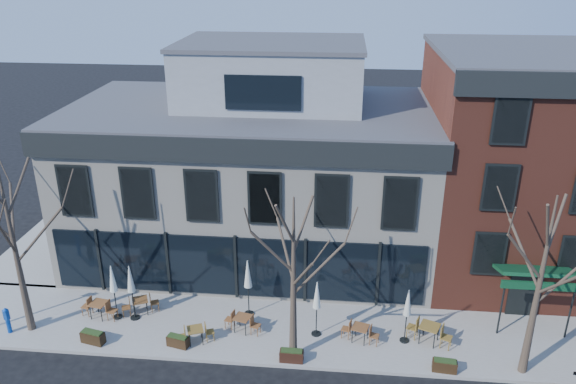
{
  "coord_description": "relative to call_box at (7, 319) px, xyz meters",
  "views": [
    {
      "loc": [
        4.59,
        -22.19,
        15.15
      ],
      "look_at": [
        2.21,
        2.0,
        4.86
      ],
      "focal_mm": 35.0,
      "sensor_mm": 36.0,
      "label": 1
    }
  ],
  "objects": [
    {
      "name": "planter_1",
      "position": [
        7.48,
        -0.2,
        -0.41
      ],
      "size": [
        0.97,
        0.57,
        0.51
      ],
      "color": "black",
      "rests_on": "sidewalk_front"
    },
    {
      "name": "umbrella_2",
      "position": [
        10.05,
        2.32,
        1.3
      ],
      "size": [
        0.44,
        0.44,
        2.77
      ],
      "color": "black",
      "rests_on": "sidewalk_front"
    },
    {
      "name": "umbrella_1",
      "position": [
        5.01,
        1.51,
        1.24
      ],
      "size": [
        0.43,
        0.43,
        2.69
      ],
      "color": "black",
      "rests_on": "sidewalk_front"
    },
    {
      "name": "cafe_set_1",
      "position": [
        5.16,
        1.92,
        -0.2
      ],
      "size": [
        1.7,
        1.07,
        0.89
      ],
      "color": "brown",
      "rests_on": "sidewalk_front"
    },
    {
      "name": "cafe_set_5",
      "position": [
        17.86,
        1.08,
        -0.14
      ],
      "size": [
        1.95,
        1.2,
        1.01
      ],
      "color": "brown",
      "rests_on": "sidewalk_front"
    },
    {
      "name": "planter_3",
      "position": [
        18.25,
        -0.66,
        -0.4
      ],
      "size": [
        0.97,
        0.46,
        0.52
      ],
      "color": "#301F10",
      "rests_on": "sidewalk_front"
    },
    {
      "name": "tree_corner",
      "position": [
        0.81,
        0.34,
        3.44
      ],
      "size": [
        3.93,
        3.98,
        7.92
      ],
      "color": "#382B21",
      "rests_on": "sidewalk_front"
    },
    {
      "name": "umbrella_0",
      "position": [
        4.21,
        1.49,
        1.21
      ],
      "size": [
        0.42,
        0.42,
        2.65
      ],
      "color": "black",
      "rests_on": "sidewalk_front"
    },
    {
      "name": "ground",
      "position": [
        9.3,
        3.54,
        -0.81
      ],
      "size": [
        120.0,
        120.0,
        0.0
      ],
      "primitive_type": "plane",
      "color": "black",
      "rests_on": "ground"
    },
    {
      "name": "cafe_set_4",
      "position": [
        15.0,
        0.9,
        -0.22
      ],
      "size": [
        1.67,
        0.86,
        0.86
      ],
      "color": "brown",
      "rests_on": "sidewalk_front"
    },
    {
      "name": "cafe_set_2",
      "position": [
        8.16,
        0.11,
        -0.23
      ],
      "size": [
        1.63,
        0.96,
        0.84
      ],
      "color": "brown",
      "rests_on": "sidewalk_front"
    },
    {
      "name": "cafe_set_0",
      "position": [
        3.43,
        1.45,
        -0.19
      ],
      "size": [
        1.78,
        0.81,
        0.91
      ],
      "color": "brown",
      "rests_on": "sidewalk_front"
    },
    {
      "name": "sidewalk_front",
      "position": [
        12.55,
        1.39,
        -0.73
      ],
      "size": [
        33.5,
        4.7,
        0.15
      ],
      "primitive_type": "cube",
      "color": "gray",
      "rests_on": "ground"
    },
    {
      "name": "tree_mid",
      "position": [
        12.31,
        -0.36,
        2.98
      ],
      "size": [
        3.5,
        3.55,
        7.04
      ],
      "color": "#382B21",
      "rests_on": "sidewalk_front"
    },
    {
      "name": "tree_right",
      "position": [
        21.31,
        -0.36,
        3.21
      ],
      "size": [
        3.72,
        3.77,
        7.48
      ],
      "color": "#382B21",
      "rests_on": "sidewalk_front"
    },
    {
      "name": "red_brick_building",
      "position": [
        22.3,
        8.52,
        4.83
      ],
      "size": [
        8.2,
        11.78,
        11.18
      ],
      "color": "brown",
      "rests_on": "ground"
    },
    {
      "name": "corner_building",
      "position": [
        9.37,
        8.61,
        3.91
      ],
      "size": [
        18.39,
        10.39,
        11.1
      ],
      "color": "beige",
      "rests_on": "ground"
    },
    {
      "name": "umbrella_3",
      "position": [
        13.15,
        1.15,
        1.18
      ],
      "size": [
        0.42,
        0.42,
        2.61
      ],
      "color": "black",
      "rests_on": "sidewalk_front"
    },
    {
      "name": "planter_0",
      "position": [
        3.87,
        -0.32,
        -0.38
      ],
      "size": [
        1.06,
        0.62,
        0.56
      ],
      "color": "black",
      "rests_on": "sidewalk_front"
    },
    {
      "name": "cafe_set_3",
      "position": [
        9.97,
        1.09,
        -0.21
      ],
      "size": [
        1.7,
        0.84,
        0.87
      ],
      "color": "brown",
      "rests_on": "sidewalk_front"
    },
    {
      "name": "call_box",
      "position": [
        0.0,
        0.0,
        0.0
      ],
      "size": [
        0.25,
        0.25,
        1.25
      ],
      "color": "#0B3995",
      "rests_on": "sidewalk_front"
    },
    {
      "name": "planter_2",
      "position": [
        12.26,
        -0.66,
        -0.4
      ],
      "size": [
        0.96,
        0.4,
        0.53
      ],
      "color": "black",
      "rests_on": "sidewalk_front"
    },
    {
      "name": "sidewalk_side",
      "position": [
        -1.95,
        9.54,
        -0.73
      ],
      "size": [
        4.5,
        12.0,
        0.15
      ],
      "primitive_type": "cube",
      "color": "gray",
      "rests_on": "ground"
    },
    {
      "name": "umbrella_4",
      "position": [
        16.87,
        1.06,
        1.12
      ],
      "size": [
        0.4,
        0.4,
        2.52
      ],
      "color": "black",
      "rests_on": "sidewalk_front"
    }
  ]
}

